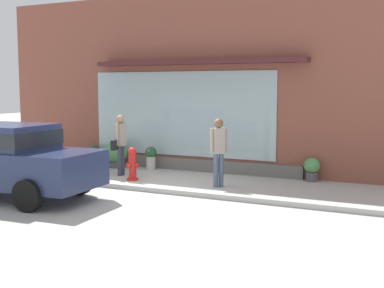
# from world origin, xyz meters

# --- Properties ---
(ground_plane) EXTENTS (60.00, 60.00, 0.00)m
(ground_plane) POSITION_xyz_m (0.00, 0.00, 0.00)
(ground_plane) COLOR #B2AFA8
(curb_strip) EXTENTS (14.00, 0.24, 0.12)m
(curb_strip) POSITION_xyz_m (0.00, -0.20, 0.06)
(curb_strip) COLOR #B2B2AD
(curb_strip) RESTS_ON ground_plane
(storefront) EXTENTS (14.00, 0.81, 5.27)m
(storefront) POSITION_xyz_m (-0.01, 3.19, 2.59)
(storefront) COLOR brown
(storefront) RESTS_ON ground_plane
(fire_hydrant) EXTENTS (0.38, 0.35, 0.89)m
(fire_hydrant) POSITION_xyz_m (-0.93, 0.85, 0.44)
(fire_hydrant) COLOR red
(fire_hydrant) RESTS_ON ground_plane
(pedestrian_with_handbag) EXTENTS (0.23, 0.64, 1.71)m
(pedestrian_with_handbag) POSITION_xyz_m (-1.63, 1.32, 1.00)
(pedestrian_with_handbag) COLOR #333847
(pedestrian_with_handbag) RESTS_ON ground_plane
(pedestrian_passerby) EXTENTS (0.35, 0.34, 1.72)m
(pedestrian_passerby) POSITION_xyz_m (1.50, 1.02, 1.00)
(pedestrian_passerby) COLOR #475675
(pedestrian_passerby) RESTS_ON ground_plane
(parked_car_navy) EXTENTS (4.47, 2.11, 1.67)m
(parked_car_navy) POSITION_xyz_m (-2.44, -2.19, 0.94)
(parked_car_navy) COLOR navy
(parked_car_navy) RESTS_ON ground_plane
(potted_plant_window_right) EXTENTS (0.45, 0.45, 0.62)m
(potted_plant_window_right) POSITION_xyz_m (-3.60, 2.70, 0.33)
(potted_plant_window_right) COLOR #4C4C51
(potted_plant_window_right) RESTS_ON ground_plane
(potted_plant_low_front) EXTENTS (0.35, 0.35, 0.70)m
(potted_plant_low_front) POSITION_xyz_m (-1.39, 2.60, 0.39)
(potted_plant_low_front) COLOR #B7B2A3
(potted_plant_low_front) RESTS_ON ground_plane
(potted_plant_window_center) EXTENTS (0.72, 0.72, 0.85)m
(potted_plant_window_center) POSITION_xyz_m (-2.57, 2.49, 0.45)
(potted_plant_window_center) COLOR #4C4C51
(potted_plant_window_center) RESTS_ON ground_plane
(potted_plant_by_entrance) EXTENTS (0.42, 0.42, 0.64)m
(potted_plant_by_entrance) POSITION_xyz_m (3.43, 2.81, 0.35)
(potted_plant_by_entrance) COLOR #4C4C51
(potted_plant_by_entrance) RESTS_ON ground_plane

